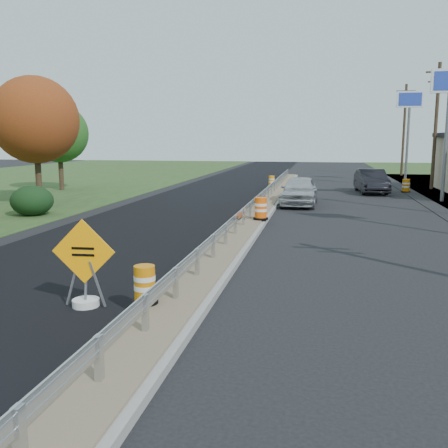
% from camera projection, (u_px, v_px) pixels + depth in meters
% --- Properties ---
extents(ground, '(140.00, 140.00, 0.00)m').
position_uv_depth(ground, '(225.00, 250.00, 17.16)').
color(ground, black).
rests_on(ground, ground).
extents(milled_overlay, '(7.20, 120.00, 0.01)m').
position_uv_depth(milled_overlay, '(181.00, 208.00, 27.66)').
color(milled_overlay, black).
rests_on(milled_overlay, ground).
extents(median, '(1.60, 55.00, 0.23)m').
position_uv_depth(median, '(256.00, 214.00, 24.88)').
color(median, gray).
rests_on(median, ground).
extents(guardrail, '(0.10, 46.15, 0.72)m').
position_uv_depth(guardrail, '(258.00, 199.00, 25.74)').
color(guardrail, silver).
rests_on(guardrail, median).
extents(pylon_sign_north, '(2.20, 0.30, 7.90)m').
position_uv_depth(pylon_sign_north, '(410.00, 108.00, 43.13)').
color(pylon_sign_north, slate).
rests_on(pylon_sign_north, ground).
extents(utility_pole_nmid, '(1.90, 0.26, 9.40)m').
position_uv_depth(utility_pole_nmid, '(436.00, 124.00, 37.40)').
color(utility_pole_nmid, '#473523').
rests_on(utility_pole_nmid, ground).
extents(utility_pole_north, '(1.90, 0.26, 9.40)m').
position_uv_depth(utility_pole_north, '(404.00, 128.00, 51.91)').
color(utility_pole_north, '#473523').
rests_on(utility_pole_north, ground).
extents(hedge_north, '(2.09, 2.09, 1.52)m').
position_uv_depth(hedge_north, '(32.00, 201.00, 24.90)').
color(hedge_north, black).
rests_on(hedge_north, ground).
extents(tree_near_red, '(4.95, 4.95, 7.35)m').
position_uv_depth(tree_near_red, '(35.00, 120.00, 28.46)').
color(tree_near_red, '#473523').
rests_on(tree_near_red, ground).
extents(tree_near_back, '(4.29, 4.29, 6.37)m').
position_uv_depth(tree_near_back, '(59.00, 133.00, 36.88)').
color(tree_near_back, '#473523').
rests_on(tree_near_back, ground).
extents(caution_sign, '(1.47, 0.61, 2.03)m').
position_uv_depth(caution_sign, '(85.00, 285.00, 11.31)').
color(caution_sign, white).
rests_on(caution_sign, ground).
extents(barrel_median_near, '(0.58, 0.58, 0.84)m').
position_uv_depth(barrel_median_near, '(145.00, 285.00, 10.86)').
color(barrel_median_near, black).
rests_on(barrel_median_near, median).
extents(barrel_median_mid, '(0.67, 0.67, 0.99)m').
position_uv_depth(barrel_median_mid, '(261.00, 209.00, 22.28)').
color(barrel_median_mid, black).
rests_on(barrel_median_mid, median).
extents(barrel_median_far, '(0.55, 0.55, 0.81)m').
position_uv_depth(barrel_median_far, '(272.00, 181.00, 38.14)').
color(barrel_median_far, black).
rests_on(barrel_median_far, median).
extents(barrel_shoulder_mid, '(0.65, 0.65, 0.96)m').
position_uv_depth(barrel_shoulder_mid, '(406.00, 186.00, 35.94)').
color(barrel_shoulder_mid, black).
rests_on(barrel_shoulder_mid, ground).
extents(car_silver, '(2.13, 5.02, 1.69)m').
position_uv_depth(car_silver, '(299.00, 191.00, 28.91)').
color(car_silver, silver).
rests_on(car_silver, ground).
extents(car_dark_mid, '(2.21, 5.24, 1.68)m').
position_uv_depth(car_dark_mid, '(371.00, 181.00, 35.55)').
color(car_dark_mid, black).
rests_on(car_dark_mid, ground).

